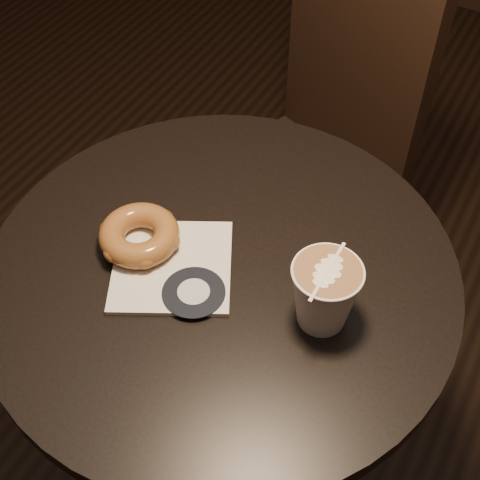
{
  "coord_description": "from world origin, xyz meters",
  "views": [
    {
      "loc": [
        0.32,
        -0.52,
        1.51
      ],
      "look_at": [
        0.01,
        0.03,
        0.79
      ],
      "focal_mm": 50.0,
      "sensor_mm": 36.0,
      "label": 1
    }
  ],
  "objects_px": {
    "chair": "(321,137)",
    "latte_cup": "(324,295)",
    "cafe_table": "(224,339)",
    "pastry_bag": "(172,266)",
    "doughnut": "(139,235)"
  },
  "relations": [
    {
      "from": "chair",
      "to": "latte_cup",
      "type": "relative_size",
      "value": 9.04
    },
    {
      "from": "cafe_table",
      "to": "chair",
      "type": "distance_m",
      "value": 0.59
    },
    {
      "from": "cafe_table",
      "to": "pastry_bag",
      "type": "height_order",
      "value": "pastry_bag"
    },
    {
      "from": "latte_cup",
      "to": "cafe_table",
      "type": "bearing_deg",
      "value": 175.36
    },
    {
      "from": "chair",
      "to": "pastry_bag",
      "type": "bearing_deg",
      "value": -66.69
    },
    {
      "from": "cafe_table",
      "to": "chair",
      "type": "height_order",
      "value": "chair"
    },
    {
      "from": "cafe_table",
      "to": "latte_cup",
      "type": "height_order",
      "value": "latte_cup"
    },
    {
      "from": "chair",
      "to": "doughnut",
      "type": "xyz_separation_m",
      "value": [
        -0.04,
        -0.61,
        0.25
      ]
    },
    {
      "from": "doughnut",
      "to": "pastry_bag",
      "type": "bearing_deg",
      "value": -10.05
    },
    {
      "from": "chair",
      "to": "latte_cup",
      "type": "bearing_deg",
      "value": -46.01
    },
    {
      "from": "chair",
      "to": "latte_cup",
      "type": "distance_m",
      "value": 0.7
    },
    {
      "from": "latte_cup",
      "to": "doughnut",
      "type": "bearing_deg",
      "value": -177.19
    },
    {
      "from": "cafe_table",
      "to": "chair",
      "type": "xyz_separation_m",
      "value": [
        -0.08,
        0.58,
        -0.02
      ]
    },
    {
      "from": "chair",
      "to": "doughnut",
      "type": "distance_m",
      "value": 0.66
    },
    {
      "from": "chair",
      "to": "pastry_bag",
      "type": "xyz_separation_m",
      "value": [
        0.02,
        -0.62,
        0.22
      ]
    }
  ]
}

